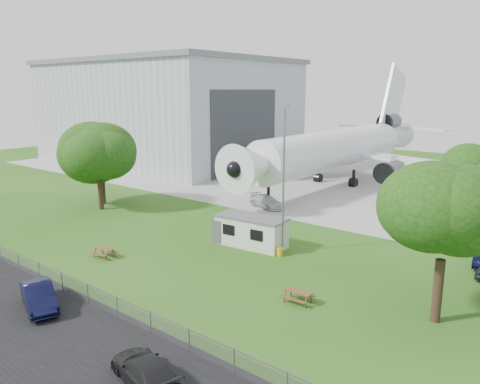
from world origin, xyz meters
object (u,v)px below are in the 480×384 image
Objects in this scene: hangar at (167,111)px; picnic_east at (298,302)px; car_centre_sedan at (39,296)px; picnic_west at (104,257)px; airliner at (339,147)px; site_cabin at (251,231)px.

hangar is 64.73m from picnic_east.
hangar is 63.06m from car_centre_sedan.
car_centre_sedan reaches higher than picnic_east.
picnic_west is 9.20m from car_centre_sedan.
site_cabin is (7.22, -29.99, -3.96)m from airliner.
site_cabin is at bearing -76.46° from airliner.
airliner reaches higher than picnic_west.
picnic_west is at bearing -48.18° from hangar.
airliner reaches higher than picnic_east.
picnic_east is (16.27, -36.91, -5.27)m from airliner.
picnic_west is at bearing 49.54° from car_centre_sedan.
hangar reaches higher than picnic_east.
car_centre_sedan is at bearing -63.47° from picnic_west.
site_cabin is at bearing 140.51° from picnic_east.
airliner is 6.96× the size of site_cabin.
hangar is at bearing 145.10° from site_cabin.
site_cabin is at bearing 48.73° from picnic_west.
hangar is at bearing 142.54° from picnic_east.
picnic_west is (-0.32, -39.70, -5.27)m from airliner.
hangar is 6.27× the size of site_cabin.
airliner is 40.05m from picnic_west.
hangar is at bearing 59.67° from car_centre_sedan.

